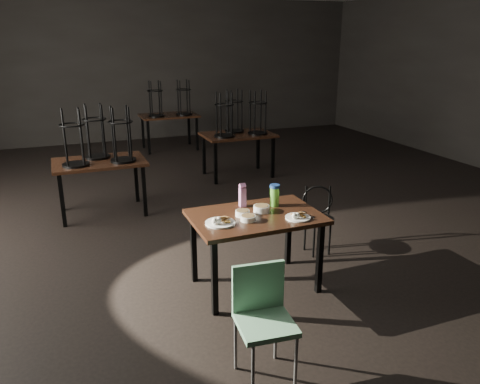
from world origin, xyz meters
name	(u,v)px	position (x,y,z in m)	size (l,w,h in m)	color
room	(254,37)	(-0.06, 0.01, 2.33)	(12.00, 12.04, 3.22)	black
main_table	(256,223)	(-0.64, -1.41, 0.67)	(1.20, 0.80, 0.75)	black
plate_left	(220,221)	(-1.02, -1.50, 0.77)	(0.27, 0.27, 0.09)	white
plate_right	(298,216)	(-0.32, -1.64, 0.77)	(0.23, 0.23, 0.08)	white
bowl_near	(242,213)	(-0.76, -1.39, 0.78)	(0.13, 0.13, 0.05)	white
bowl_far	(261,208)	(-0.56, -1.36, 0.78)	(0.15, 0.15, 0.06)	white
bowl_big	(248,218)	(-0.76, -1.52, 0.78)	(0.14, 0.14, 0.05)	white
juice_carton	(242,196)	(-0.67, -1.15, 0.86)	(0.06, 0.06, 0.24)	#991B76
water_bottle	(275,195)	(-0.37, -1.26, 0.86)	(0.11, 0.11, 0.22)	#6CD43E
spoon	(304,213)	(-0.20, -1.54, 0.75)	(0.06, 0.20, 0.01)	silver
bentwood_chair	(318,214)	(0.34, -0.91, 0.44)	(0.40, 0.39, 0.75)	black
school_chair	(263,312)	(-1.08, -2.56, 0.50)	(0.42, 0.42, 0.82)	#71B086
bg_table_left	(99,159)	(-1.80, 1.19, 0.78)	(1.20, 0.80, 1.48)	black
bg_table_right	(238,132)	(0.60, 2.22, 0.78)	(1.20, 0.80, 1.48)	black
bg_table_far	(169,115)	(-0.02, 4.67, 0.75)	(1.20, 0.80, 1.48)	black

